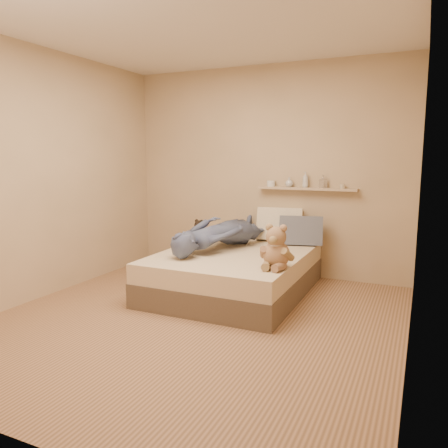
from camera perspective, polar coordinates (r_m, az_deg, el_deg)
The scene contains 10 objects.
room at distance 3.83m, azimuth -4.08°, elevation 6.05°, with size 3.80×3.80×3.80m.
bed at distance 4.83m, azimuth 1.39°, elevation -6.30°, with size 1.50×1.90×0.45m.
game_console at distance 4.47m, azimuth -5.41°, elevation -2.48°, with size 0.20×0.13×0.06m.
teddy_bear at distance 4.09m, azimuth 6.81°, elevation -3.39°, with size 0.35×0.33×0.42m.
dark_plush at distance 5.35m, azimuth -3.21°, elevation -1.05°, with size 0.18×0.18×0.28m.
pillow_cream at distance 5.43m, azimuth 7.27°, elevation -0.10°, with size 0.55×0.16×0.40m, color beige.
pillow_grey at distance 5.22m, azimuth 10.01°, elevation -0.86°, with size 0.50×0.14×0.34m, color slate.
person at distance 4.94m, azimuth -0.38°, elevation -1.10°, with size 0.56×1.54×0.37m, color #4B5A76.
wall_shelf at distance 5.37m, azimuth 10.72°, elevation 4.56°, with size 1.20×0.12×0.03m, color tan.
shelf_bottles at distance 5.39m, azimuth 9.80°, elevation 5.46°, with size 0.95×0.11×0.19m.
Camera 1 is at (1.84, -3.36, 1.48)m, focal length 35.00 mm.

